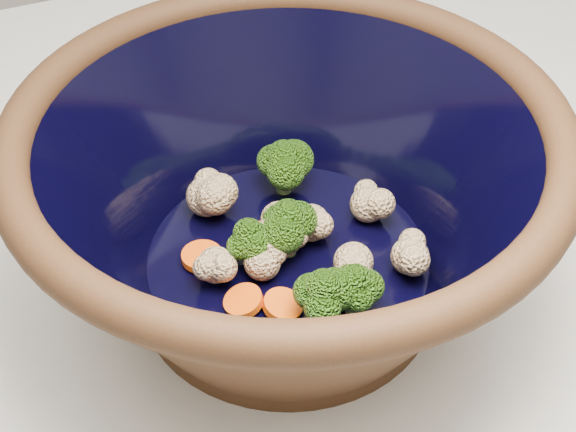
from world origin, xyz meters
The scene contains 2 objects.
mixing_bowl centered at (-0.09, 0.03, 1.00)m, with size 0.45×0.45×0.18m.
vegetable_pile centered at (-0.09, 0.02, 0.96)m, with size 0.17×0.19×0.05m.
Camera 1 is at (-0.27, -0.38, 1.39)m, focal length 50.00 mm.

